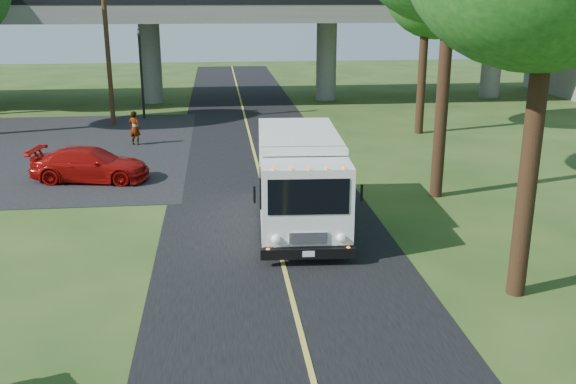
{
  "coord_description": "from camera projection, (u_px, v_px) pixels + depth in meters",
  "views": [
    {
      "loc": [
        -1.64,
        -12.64,
        7.0
      ],
      "look_at": [
        0.31,
        4.88,
        1.6
      ],
      "focal_mm": 40.0,
      "sensor_mm": 36.0,
      "label": 1
    }
  ],
  "objects": [
    {
      "name": "red_sedan",
      "position": [
        90.0,
        164.0,
        25.19
      ],
      "size": [
        4.81,
        2.57,
        1.33
      ],
      "primitive_type": "imported",
      "rotation": [
        0.0,
        0.0,
        1.41
      ],
      "color": "#9D0C09",
      "rests_on": "ground"
    },
    {
      "name": "traffic_signal",
      "position": [
        141.0,
        64.0,
        37.38
      ],
      "size": [
        0.18,
        0.22,
        5.2
      ],
      "color": "black",
      "rests_on": "ground"
    },
    {
      "name": "ground",
      "position": [
        299.0,
        325.0,
        14.24
      ],
      "size": [
        120.0,
        120.0,
        0.0
      ],
      "primitive_type": "plane",
      "color": "#254217",
      "rests_on": "ground"
    },
    {
      "name": "overpass",
      "position": [
        239.0,
        34.0,
        43.31
      ],
      "size": [
        54.0,
        10.0,
        7.3
      ],
      "color": "slate",
      "rests_on": "ground"
    },
    {
      "name": "step_van",
      "position": [
        300.0,
        178.0,
        20.03
      ],
      "size": [
        2.91,
        6.99,
        2.88
      ],
      "rotation": [
        0.0,
        0.0,
        -0.06
      ],
      "color": "white",
      "rests_on": "ground"
    },
    {
      "name": "pedestrian",
      "position": [
        135.0,
        128.0,
        31.2
      ],
      "size": [
        0.73,
        0.63,
        1.68
      ],
      "primitive_type": "imported",
      "rotation": [
        0.0,
        0.0,
        2.69
      ],
      "color": "gray",
      "rests_on": "ground"
    },
    {
      "name": "utility_pole",
      "position": [
        107.0,
        42.0,
        34.91
      ],
      "size": [
        1.6,
        0.26,
        9.0
      ],
      "color": "#472D19",
      "rests_on": "ground"
    },
    {
      "name": "lane_line",
      "position": [
        265.0,
        193.0,
        23.73
      ],
      "size": [
        0.12,
        90.0,
        0.01
      ],
      "primitive_type": "cube",
      "color": "gold",
      "rests_on": "road"
    },
    {
      "name": "parking_lot",
      "position": [
        19.0,
        151.0,
        30.18
      ],
      "size": [
        16.0,
        18.0,
        0.01
      ],
      "primitive_type": "cube",
      "color": "black",
      "rests_on": "ground"
    },
    {
      "name": "road",
      "position": [
        265.0,
        193.0,
        23.74
      ],
      "size": [
        7.0,
        90.0,
        0.02
      ],
      "primitive_type": "cube",
      "color": "black",
      "rests_on": "ground"
    }
  ]
}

